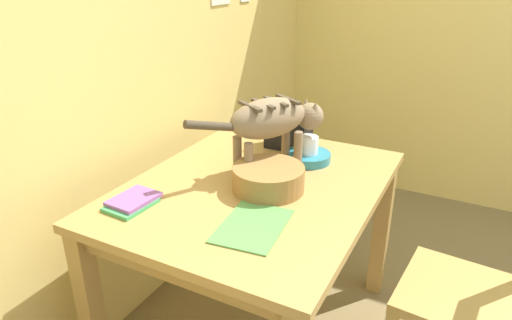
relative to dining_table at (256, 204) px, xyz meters
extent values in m
cube|color=#ECCF71|center=(-0.14, 0.64, 0.59)|extent=(4.39, 0.10, 2.50)
cube|color=#B18948|center=(0.00, 0.00, 0.07)|extent=(1.18, 0.92, 0.03)
cube|color=#A37E42|center=(0.00, 0.00, 0.02)|extent=(1.10, 0.84, 0.07)
cube|color=#B18948|center=(0.54, -0.41, -0.30)|extent=(0.07, 0.07, 0.71)
cube|color=#B18948|center=(-0.54, 0.41, -0.30)|extent=(0.07, 0.07, 0.71)
cube|color=#B18948|center=(0.54, 0.41, -0.30)|extent=(0.07, 0.07, 0.71)
ellipsoid|color=#836D4F|center=(0.12, 0.01, 0.33)|extent=(0.38, 0.31, 0.16)
cube|color=#483C2B|center=(0.04, 0.05, 0.39)|extent=(0.09, 0.14, 0.01)
cube|color=#483C2B|center=(0.10, 0.02, 0.39)|extent=(0.09, 0.14, 0.01)
cube|color=#483C2B|center=(0.15, -0.01, 0.39)|extent=(0.09, 0.14, 0.01)
cube|color=#483C2B|center=(0.20, -0.04, 0.39)|extent=(0.09, 0.14, 0.01)
cylinder|color=#836D4F|center=(0.24, -0.02, 0.18)|extent=(0.04, 0.04, 0.17)
cylinder|color=#836D4F|center=(0.20, -0.09, 0.18)|extent=(0.04, 0.04, 0.17)
cylinder|color=#836D4F|center=(0.04, 0.10, 0.18)|extent=(0.04, 0.04, 0.17)
cylinder|color=#836D4F|center=(-0.01, 0.03, 0.18)|extent=(0.04, 0.04, 0.17)
sphere|color=#836D4F|center=(0.30, -0.10, 0.30)|extent=(0.11, 0.11, 0.11)
cone|color=#836D4F|center=(0.32, -0.07, 0.35)|extent=(0.04, 0.04, 0.05)
cone|color=#836D4F|center=(0.29, -0.13, 0.35)|extent=(0.04, 0.04, 0.05)
cylinder|color=#483C2B|center=(-0.11, 0.14, 0.34)|extent=(0.19, 0.13, 0.08)
cylinder|color=teal|center=(0.30, -0.10, 0.11)|extent=(0.20, 0.20, 0.04)
cylinder|color=white|center=(0.30, -0.10, 0.17)|extent=(0.08, 0.08, 0.08)
torus|color=white|center=(0.36, -0.10, 0.17)|extent=(0.05, 0.01, 0.05)
cube|color=#56984A|center=(-0.29, -0.14, 0.09)|extent=(0.31, 0.23, 0.01)
cube|color=#45A85F|center=(-0.38, 0.31, 0.10)|extent=(0.18, 0.14, 0.01)
cube|color=#8D559E|center=(-0.36, 0.31, 0.11)|extent=(0.18, 0.14, 0.01)
cylinder|color=olive|center=(-0.03, -0.07, 0.14)|extent=(0.28, 0.28, 0.10)
cylinder|color=#423019|center=(-0.03, -0.07, 0.14)|extent=(0.23, 0.23, 0.08)
cube|color=black|center=(0.41, 0.04, 0.18)|extent=(0.12, 0.20, 0.17)
cube|color=black|center=(0.39, 0.04, 0.26)|extent=(0.02, 0.14, 0.01)
cube|color=black|center=(0.43, 0.04, 0.26)|extent=(0.02, 0.14, 0.01)
cube|color=#AE8A44|center=(0.08, -0.80, -0.22)|extent=(0.45, 0.45, 0.04)
cube|color=#AE8A44|center=(0.28, -0.63, -0.45)|extent=(0.04, 0.04, 0.42)
camera|label=1|loc=(-1.43, -0.75, 0.89)|focal=31.90mm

